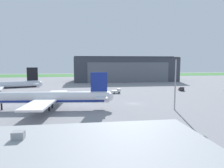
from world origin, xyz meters
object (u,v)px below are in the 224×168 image
apron_light_mast (175,79)px  airliner_near_left (46,98)px  maintenance_hangar (125,69)px  stair_truck (181,89)px  pushback_tractor (116,91)px

apron_light_mast → airliner_near_left: bearing=171.7°
maintenance_hangar → apron_light_mast: bearing=-92.8°
maintenance_hangar → airliner_near_left: 113.16m
stair_truck → apron_light_mast: (-24.04, -43.13, 9.22)m
airliner_near_left → apron_light_mast: apron_light_mast is taller
airliner_near_left → maintenance_hangar: bearing=65.0°
airliner_near_left → pushback_tractor: airliner_near_left is taller
stair_truck → apron_light_mast: bearing=-119.1°
airliner_near_left → stair_truck: bearing=29.1°
pushback_tractor → stair_truck: pushback_tractor is taller
pushback_tractor → apron_light_mast: apron_light_mast is taller
pushback_tractor → stair_truck: 37.75m
pushback_tractor → apron_light_mast: (13.42, -38.42, 9.25)m
maintenance_hangar → stair_truck: maintenance_hangar is taller
airliner_near_left → pushback_tractor: bearing=48.0°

